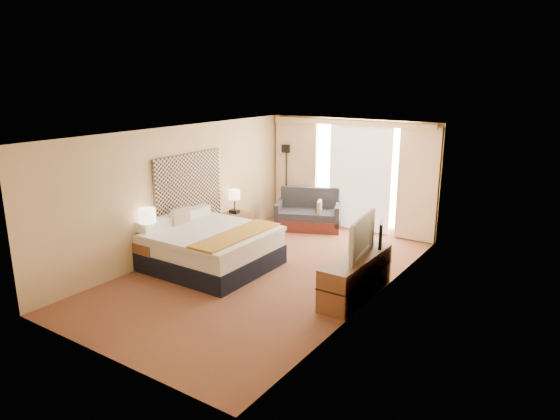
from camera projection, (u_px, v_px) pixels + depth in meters
The scene contains 21 objects.
floor at pixel (266, 273), 9.27m from camera, with size 4.20×7.00×0.02m, color #57181A.
ceiling at pixel (264, 132), 8.60m from camera, with size 4.20×7.00×0.02m, color white.
wall_back at pixel (351, 174), 11.74m from camera, with size 4.20×0.02×2.60m, color beige.
wall_front at pixel (100, 264), 6.12m from camera, with size 4.20×0.02×2.60m, color beige.
wall_left at pixel (180, 191), 10.06m from camera, with size 0.02×7.00×2.60m, color beige.
wall_right at pixel (374, 224), 7.80m from camera, with size 0.02×7.00×2.60m, color beige.
headboard at pixel (189, 190), 10.21m from camera, with size 0.06×1.85×1.50m, color black.
nightstand_left at pixel (152, 256), 9.36m from camera, with size 0.45×0.52×0.55m, color brown.
nightstand_right at pixel (236, 224), 11.37m from camera, with size 0.45×0.52×0.55m, color brown.
media_dresser at pixel (356, 276), 8.20m from camera, with size 0.50×1.80×0.70m, color brown.
window at pixel (360, 175), 11.58m from camera, with size 2.30×0.02×2.30m, color white.
curtains at pixel (349, 171), 11.62m from camera, with size 4.12×0.19×2.56m.
bed at pixel (210, 247), 9.48m from camera, with size 2.18×1.99×1.06m.
loveseat at pixel (309, 216), 11.92m from camera, with size 1.71×1.35×0.95m.
floor_lamp at pixel (286, 167), 12.48m from camera, with size 0.24×0.24×1.90m.
desk_chair at pixel (371, 256), 8.69m from camera, with size 0.57×0.57×1.14m.
lamp_left at pixel (147, 216), 9.12m from camera, with size 0.31×0.31×0.65m.
lamp_right at pixel (234, 195), 11.15m from camera, with size 0.26×0.26×0.54m.
tissue_box at pixel (153, 241), 9.16m from camera, with size 0.12×0.12×0.11m, color #7D9EC1.
telephone at pixel (234, 211), 11.23m from camera, with size 0.20×0.16×0.08m, color black.
television at pixel (355, 236), 8.06m from camera, with size 1.17×0.15×0.68m, color black.
Camera 1 is at (5.04, -7.04, 3.53)m, focal length 32.00 mm.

